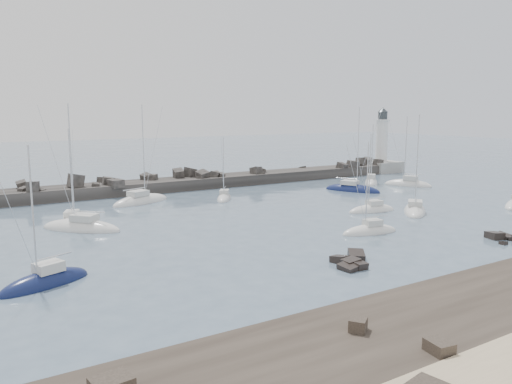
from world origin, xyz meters
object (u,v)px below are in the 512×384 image
lighthouse (381,158)px  sailboat_5 (370,232)px  sailboat_6 (224,199)px  sailboat_7 (415,211)px  sailboat_2 (45,283)px  sailboat_10 (408,185)px  sailboat_8 (352,190)px  sailboat_9 (372,211)px  sailboat_4 (141,202)px  sailboat_12 (371,183)px  sailboat_1 (81,229)px  sailboat_3 (73,221)px

lighthouse → sailboat_5: size_ratio=1.37×
sailboat_6 → sailboat_7: size_ratio=0.75×
lighthouse → sailboat_5: (-42.09, -39.91, -2.95)m
sailboat_2 → sailboat_10: (63.33, 21.19, 0.00)m
sailboat_10 → sailboat_6: bearing=171.9°
sailboat_6 → sailboat_10: sailboat_10 is taller
sailboat_5 → sailboat_10: size_ratio=0.80×
lighthouse → sailboat_8: (-23.73, -17.01, -2.95)m
sailboat_2 → sailboat_5: (32.65, -0.83, -0.02)m
sailboat_9 → sailboat_10: sailboat_10 is taller
sailboat_5 → sailboat_9: sailboat_9 is taller
sailboat_4 → sailboat_10: (45.81, -8.61, 0.01)m
sailboat_5 → sailboat_2: bearing=178.5°
lighthouse → sailboat_6: (-45.63, -13.02, -2.96)m
sailboat_7 → sailboat_12: sailboat_7 is taller
sailboat_4 → sailboat_8: size_ratio=1.02×
sailboat_2 → sailboat_8: size_ratio=0.79×
sailboat_7 → sailboat_10: bearing=43.7°
sailboat_10 → sailboat_12: sailboat_10 is taller
sailboat_7 → sailboat_9: (-4.45, 3.25, -0.00)m
sailboat_7 → sailboat_12: (14.02, 22.28, 0.02)m
sailboat_7 → sailboat_12: size_ratio=1.16×
sailboat_2 → sailboat_12: 65.53m
sailboat_1 → sailboat_10: sailboat_1 is taller
sailboat_6 → sailboat_9: sailboat_9 is taller
sailboat_2 → sailboat_10: size_ratio=0.88×
sailboat_3 → sailboat_9: bearing=-21.8°
sailboat_6 → sailboat_7: sailboat_7 is taller
sailboat_3 → sailboat_1: bearing=-90.1°
sailboat_5 → sailboat_7: sailboat_7 is taller
sailboat_7 → lighthouse: bearing=50.1°
sailboat_8 → sailboat_9: 17.30m
sailboat_6 → lighthouse: bearing=15.9°
sailboat_4 → sailboat_3: bearing=-143.9°
sailboat_3 → sailboat_12: sailboat_3 is taller
sailboat_3 → sailboat_7: sailboat_7 is taller
sailboat_9 → sailboat_2: bearing=-169.4°
sailboat_1 → sailboat_5: sailboat_1 is taller
sailboat_4 → sailboat_1: bearing=-131.2°
sailboat_2 → sailboat_7: size_ratio=0.85×
sailboat_8 → sailboat_10: size_ratio=1.12×
sailboat_5 → sailboat_1: bearing=145.7°
sailboat_10 → sailboat_1: bearing=-175.9°
sailboat_2 → sailboat_6: bearing=41.8°
sailboat_4 → sailboat_12: size_ratio=1.28×
sailboat_4 → sailboat_9: (23.84, -22.09, -0.01)m
sailboat_1 → sailboat_4: sailboat_4 is taller
sailboat_6 → sailboat_12: (30.72, 0.69, 0.03)m
sailboat_6 → sailboat_5: bearing=-82.5°
sailboat_7 → sailboat_4: bearing=138.1°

